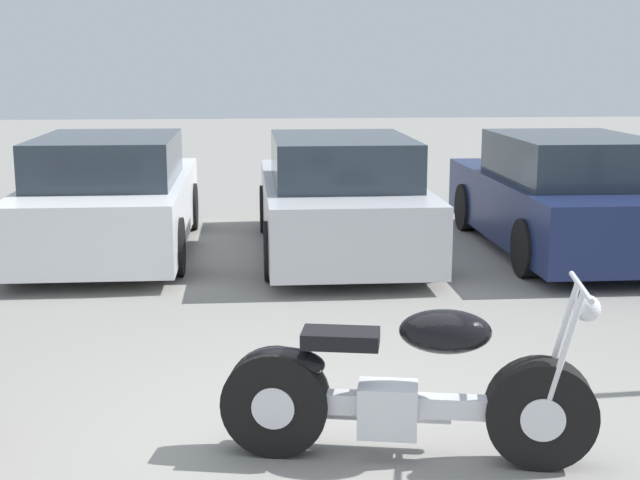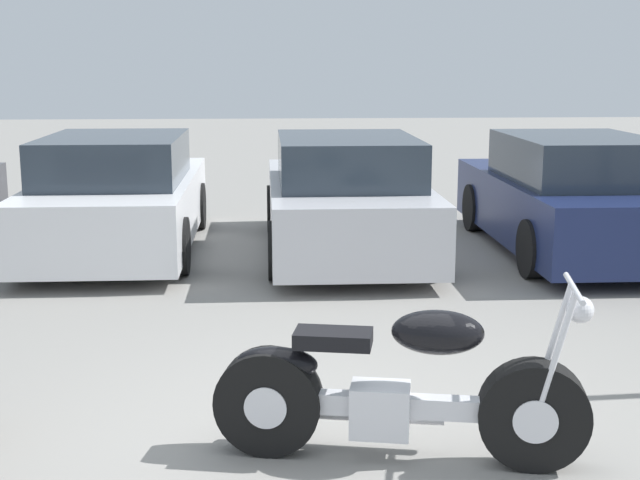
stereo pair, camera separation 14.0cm
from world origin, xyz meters
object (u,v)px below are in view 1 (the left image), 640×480
at_px(motorcycle, 401,392).
at_px(parked_car_silver, 339,199).
at_px(parked_car_white, 112,198).
at_px(parked_car_navy, 563,197).

xyz_separation_m(motorcycle, parked_car_silver, (0.22, 5.58, 0.25)).
xyz_separation_m(parked_car_white, parked_car_navy, (5.38, -0.36, 0.00)).
height_order(motorcycle, parked_car_navy, parked_car_navy).
bearing_deg(parked_car_navy, motorcycle, -117.86).
height_order(motorcycle, parked_car_white, parked_car_white).
xyz_separation_m(parked_car_silver, parked_car_navy, (2.69, -0.08, 0.00)).
bearing_deg(parked_car_silver, parked_car_white, 174.00).
bearing_deg(parked_car_white, parked_car_navy, -3.85).
relative_size(parked_car_silver, parked_car_navy, 1.00).
relative_size(motorcycle, parked_car_navy, 0.50).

